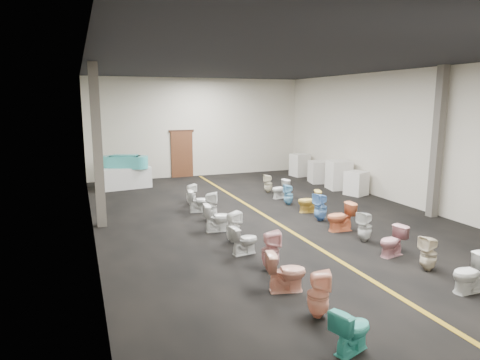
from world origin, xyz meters
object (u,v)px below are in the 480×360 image
(toilet_right_1, at_px, (470,273))
(toilet_left_3, at_px, (270,251))
(toilet_left_4, at_px, (244,240))
(toilet_right_7, at_px, (309,201))
(toilet_left_7, at_px, (210,207))
(toilet_right_8, at_px, (288,195))
(display_table, at_px, (126,178))
(toilet_left_1, at_px, (318,294))
(toilet_left_6, at_px, (217,217))
(toilet_right_9, at_px, (280,189))
(toilet_right_4, at_px, (365,227))
(toilet_left_8, at_px, (199,201))
(toilet_left_0, at_px, (352,329))
(appliance_crate_b, at_px, (339,175))
(toilet_left_9, at_px, (191,194))
(bathtub, at_px, (125,162))
(appliance_crate_c, at_px, (319,172))
(toilet_left_2, at_px, (286,272))
(appliance_crate_d, at_px, (300,165))
(toilet_right_2, at_px, (429,253))
(toilet_right_5, at_px, (341,217))
(toilet_right_10, at_px, (268,184))
(toilet_left_5, at_px, (233,227))
(toilet_right_3, at_px, (392,241))
(appliance_crate_a, at_px, (356,183))
(toilet_right_6, at_px, (321,207))

(toilet_right_1, bearing_deg, toilet_left_3, -126.95)
(toilet_left_4, relative_size, toilet_right_7, 0.93)
(toilet_left_7, distance_m, toilet_right_8, 3.17)
(display_table, relative_size, toilet_left_7, 2.20)
(toilet_left_1, bearing_deg, toilet_right_8, 0.66)
(toilet_left_6, bearing_deg, toilet_left_3, -170.17)
(toilet_right_7, xyz_separation_m, toilet_right_9, (0.04, 2.15, -0.02))
(toilet_left_4, relative_size, toilet_right_4, 0.87)
(display_table, xyz_separation_m, toilet_left_8, (1.76, -4.74, -0.07))
(toilet_left_0, relative_size, toilet_right_4, 0.88)
(appliance_crate_b, height_order, toilet_right_9, appliance_crate_b)
(appliance_crate_b, distance_m, toilet_left_9, 6.18)
(toilet_left_1, distance_m, toilet_right_8, 7.65)
(toilet_left_0, xyz_separation_m, toilet_left_6, (-0.03, 6.07, 0.04))
(toilet_left_3, bearing_deg, bathtub, 22.15)
(toilet_left_0, bearing_deg, toilet_left_4, -19.17)
(appliance_crate_c, distance_m, toilet_left_8, 6.83)
(display_table, xyz_separation_m, toilet_left_2, (1.73, -10.88, -0.05))
(toilet_left_3, distance_m, toilet_right_1, 3.76)
(toilet_left_3, bearing_deg, toilet_left_8, 12.75)
(appliance_crate_d, xyz_separation_m, toilet_left_2, (-6.19, -10.82, -0.14))
(toilet_left_2, height_order, toilet_right_8, toilet_left_2)
(toilet_right_2, height_order, toilet_right_9, toilet_right_2)
(toilet_right_5, bearing_deg, toilet_left_2, -43.68)
(toilet_left_0, distance_m, toilet_right_10, 10.59)
(toilet_left_5, bearing_deg, bathtub, 0.85)
(toilet_right_1, relative_size, toilet_right_3, 1.05)
(toilet_left_5, bearing_deg, toilet_right_5, -104.49)
(appliance_crate_b, distance_m, toilet_right_10, 2.95)
(toilet_left_9, bearing_deg, toilet_right_7, -135.44)
(toilet_left_4, xyz_separation_m, toilet_right_4, (3.16, -0.24, 0.05))
(toilet_left_4, bearing_deg, appliance_crate_a, -62.89)
(toilet_right_1, relative_size, toilet_right_7, 1.02)
(toilet_right_1, xyz_separation_m, toilet_right_9, (0.15, 8.23, -0.03))
(appliance_crate_d, relative_size, toilet_right_10, 1.48)
(toilet_right_2, bearing_deg, toilet_right_6, -179.18)
(toilet_left_5, relative_size, toilet_right_9, 1.17)
(appliance_crate_d, distance_m, toilet_left_1, 13.39)
(appliance_crate_a, xyz_separation_m, toilet_left_9, (-6.16, 0.72, -0.09))
(toilet_left_9, height_order, toilet_right_5, toilet_right_5)
(toilet_right_1, bearing_deg, toilet_right_4, -179.76)
(appliance_crate_c, distance_m, toilet_right_5, 6.98)
(appliance_crate_d, relative_size, toilet_right_6, 1.25)
(toilet_left_0, bearing_deg, toilet_left_3, -22.26)
(appliance_crate_b, height_order, toilet_right_1, appliance_crate_b)
(toilet_left_2, relative_size, toilet_left_4, 1.12)
(toilet_left_2, relative_size, toilet_right_9, 1.12)
(toilet_left_6, relative_size, toilet_right_7, 1.05)
(toilet_left_7, height_order, toilet_right_7, toilet_left_7)
(toilet_left_2, xyz_separation_m, toilet_right_10, (3.28, 7.99, -0.02))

